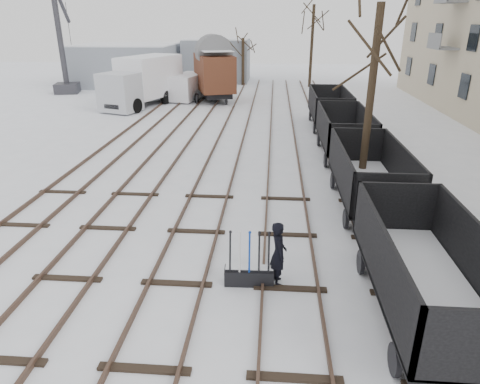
% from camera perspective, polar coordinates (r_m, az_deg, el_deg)
% --- Properties ---
extents(ground, '(120.00, 120.00, 0.00)m').
position_cam_1_polar(ground, '(11.74, -8.44, -12.08)').
color(ground, white).
rests_on(ground, ground).
extents(tracks, '(13.90, 52.00, 0.16)m').
position_cam_1_polar(tracks, '(24.12, -1.47, 6.55)').
color(tracks, black).
rests_on(tracks, ground).
extents(shed_left, '(10.00, 8.00, 4.10)m').
position_cam_1_polar(shed_left, '(48.19, -14.80, 16.09)').
color(shed_left, gray).
rests_on(shed_left, ground).
extents(shed_right, '(7.00, 6.00, 4.50)m').
position_cam_1_polar(shed_right, '(50.03, -3.05, 17.18)').
color(shed_right, gray).
rests_on(shed_right, ground).
extents(ground_frame, '(1.31, 0.46, 1.49)m').
position_cam_1_polar(ground_frame, '(11.50, 1.24, -10.90)').
color(ground_frame, black).
rests_on(ground_frame, ground).
extents(worker, '(0.54, 0.71, 1.78)m').
position_cam_1_polar(worker, '(11.26, 5.15, -8.16)').
color(worker, black).
rests_on(worker, ground).
extents(freight_wagon_a, '(2.28, 5.69, 2.33)m').
position_cam_1_polar(freight_wagon_a, '(10.88, 23.36, -11.30)').
color(freight_wagon_a, black).
rests_on(freight_wagon_a, ground).
extents(freight_wagon_b, '(2.28, 5.69, 2.33)m').
position_cam_1_polar(freight_wagon_b, '(16.41, 16.77, 0.96)').
color(freight_wagon_b, black).
rests_on(freight_wagon_b, ground).
extents(freight_wagon_c, '(2.28, 5.69, 2.33)m').
position_cam_1_polar(freight_wagon_c, '(22.40, 13.61, 6.87)').
color(freight_wagon_c, black).
rests_on(freight_wagon_c, ground).
extents(freight_wagon_d, '(2.28, 5.69, 2.33)m').
position_cam_1_polar(freight_wagon_d, '(28.57, 11.77, 10.25)').
color(freight_wagon_d, black).
rests_on(freight_wagon_d, ground).
extents(box_van_wagon, '(4.46, 6.10, 4.18)m').
position_cam_1_polar(box_van_wagon, '(37.23, -3.48, 15.76)').
color(box_van_wagon, black).
rests_on(box_van_wagon, ground).
extents(lorry, '(4.47, 8.71, 3.78)m').
position_cam_1_polar(lorry, '(35.91, -12.74, 14.26)').
color(lorry, black).
rests_on(lorry, ground).
extents(panel_van, '(3.06, 5.15, 2.13)m').
position_cam_1_polar(panel_van, '(38.26, -6.95, 13.80)').
color(panel_van, white).
rests_on(panel_van, ground).
extents(crane, '(2.48, 6.15, 10.31)m').
position_cam_1_polar(crane, '(44.45, -22.32, 15.62)').
color(crane, '#2F2E34').
rests_on(crane, ground).
extents(tree_near, '(0.30, 0.30, 7.10)m').
position_cam_1_polar(tree_near, '(17.41, 16.92, 11.28)').
color(tree_near, black).
rests_on(tree_near, ground).
extents(tree_far_left, '(0.30, 0.30, 4.71)m').
position_cam_1_polar(tree_far_left, '(46.44, 0.40, 16.96)').
color(tree_far_left, black).
rests_on(tree_far_left, ground).
extents(tree_far_right, '(0.30, 0.30, 7.83)m').
position_cam_1_polar(tree_far_right, '(45.59, 9.53, 18.54)').
color(tree_far_right, black).
rests_on(tree_far_right, ground).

